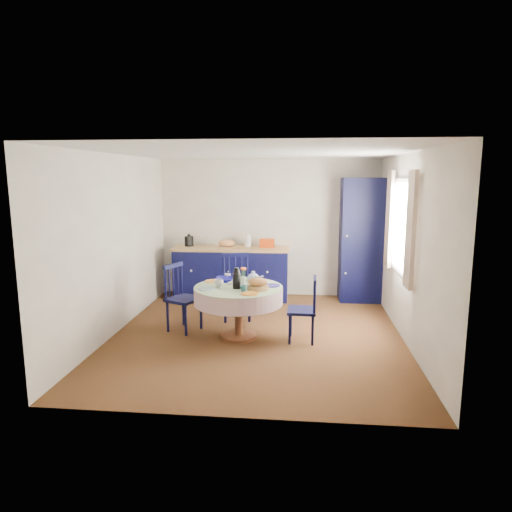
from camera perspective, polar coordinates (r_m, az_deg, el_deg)
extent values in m
plane|color=black|center=(6.50, 0.16, -9.77)|extent=(4.50, 4.50, 0.00)
plane|color=white|center=(6.13, 0.17, 12.82)|extent=(4.50, 4.50, 0.00)
cube|color=beige|center=(8.42, 1.64, 3.52)|extent=(4.00, 0.02, 2.50)
cube|color=beige|center=(6.69, -17.16, 1.39)|extent=(0.02, 4.50, 2.50)
cube|color=beige|center=(6.32, 18.51, 0.85)|extent=(0.02, 4.50, 2.50)
plane|color=white|center=(6.58, 18.03, 3.41)|extent=(0.00, 1.20, 1.20)
cube|color=#F2E7CC|center=(5.88, 18.76, 3.13)|extent=(0.05, 0.34, 1.45)
cube|color=#F2E7CC|center=(7.24, 16.30, 4.46)|extent=(0.05, 0.34, 1.45)
cube|color=black|center=(8.28, -3.09, -2.24)|extent=(2.04, 0.65, 0.89)
cube|color=tan|center=(8.19, -3.12, 0.95)|extent=(2.10, 0.69, 0.04)
cube|color=#982A07|center=(8.18, 1.40, 1.66)|extent=(0.26, 0.14, 0.16)
cube|color=tan|center=(8.15, -3.66, 1.11)|extent=(0.34, 0.25, 0.02)
ellipsoid|color=tan|center=(8.14, -3.67, 1.64)|extent=(0.31, 0.20, 0.13)
cylinder|color=silver|center=(8.26, -1.04, 1.95)|extent=(0.12, 0.12, 0.22)
cube|color=black|center=(8.24, 13.11, 1.95)|extent=(0.77, 0.56, 2.17)
cylinder|color=white|center=(7.92, 11.25, 2.50)|extent=(0.04, 0.02, 0.04)
cylinder|color=white|center=(8.03, 11.09, -2.11)|extent=(0.04, 0.02, 0.04)
cylinder|color=brown|center=(6.37, -2.17, -9.97)|extent=(0.49, 0.49, 0.05)
cylinder|color=brown|center=(6.26, -2.19, -7.12)|extent=(0.10, 0.10, 0.65)
cylinder|color=brown|center=(6.17, -2.21, -4.09)|extent=(1.14, 1.14, 0.03)
cylinder|color=silver|center=(6.19, -2.21, -4.95)|extent=(1.20, 1.20, 0.22)
cylinder|color=beige|center=(6.17, -2.22, -3.90)|extent=(1.20, 1.20, 0.01)
cylinder|color=#82A8B3|center=(6.05, -6.17, -4.11)|extent=(0.22, 0.22, 0.01)
cylinder|color=orange|center=(5.78, -0.81, -4.73)|extent=(0.22, 0.22, 0.01)
cylinder|color=navy|center=(6.21, 2.01, -3.69)|extent=(0.22, 0.22, 0.01)
cylinder|color=#87B473|center=(6.59, -0.87, -2.87)|extent=(0.22, 0.22, 0.01)
cylinder|color=orange|center=(6.49, -5.43, -3.13)|extent=(0.22, 0.22, 0.01)
cylinder|color=olive|center=(5.99, 0.24, -4.00)|extent=(0.28, 0.28, 0.05)
ellipsoid|color=tan|center=(5.98, 0.24, -3.25)|extent=(0.26, 0.16, 0.11)
cube|color=silver|center=(6.25, -3.01, -3.47)|extent=(0.10, 0.07, 0.04)
cylinder|color=black|center=(6.46, -8.78, -7.96)|extent=(0.04, 0.04, 0.44)
cylinder|color=black|center=(6.72, -6.89, -7.20)|extent=(0.04, 0.04, 0.44)
cylinder|color=black|center=(6.66, -10.99, -7.46)|extent=(0.04, 0.04, 0.44)
cylinder|color=black|center=(6.91, -9.07, -6.76)|extent=(0.04, 0.04, 0.44)
cube|color=black|center=(6.62, -8.99, -5.35)|extent=(0.55, 0.56, 0.04)
cylinder|color=black|center=(6.55, -11.26, -3.37)|extent=(0.04, 0.04, 0.49)
cylinder|color=black|center=(6.80, -9.31, -2.80)|extent=(0.04, 0.04, 0.49)
cube|color=black|center=(6.63, -10.33, -1.18)|extent=(0.20, 0.37, 0.06)
cylinder|color=black|center=(6.61, -10.79, -3.40)|extent=(0.02, 0.02, 0.41)
cylinder|color=black|center=(6.68, -10.26, -3.25)|extent=(0.02, 0.02, 0.41)
cylinder|color=black|center=(6.75, -9.75, -3.10)|extent=(0.02, 0.02, 0.41)
cylinder|color=black|center=(6.94, -3.86, -6.48)|extent=(0.04, 0.04, 0.46)
cylinder|color=black|center=(6.97, -0.84, -6.40)|extent=(0.04, 0.04, 0.46)
cylinder|color=black|center=(7.27, -4.00, -5.72)|extent=(0.04, 0.04, 0.46)
cylinder|color=black|center=(7.30, -1.11, -5.64)|extent=(0.04, 0.04, 0.46)
cube|color=black|center=(7.05, -2.47, -4.09)|extent=(0.53, 0.52, 0.04)
cylinder|color=black|center=(7.17, -4.05, -1.75)|extent=(0.04, 0.04, 0.52)
cylinder|color=black|center=(7.20, -1.14, -1.68)|extent=(0.04, 0.04, 0.52)
cube|color=black|center=(7.14, -2.61, 0.15)|extent=(0.41, 0.13, 0.06)
cylinder|color=black|center=(7.18, -3.37, -1.90)|extent=(0.02, 0.02, 0.43)
cylinder|color=black|center=(7.19, -2.59, -1.88)|extent=(0.02, 0.02, 0.43)
cylinder|color=black|center=(7.19, -1.82, -1.86)|extent=(0.02, 0.02, 0.43)
cylinder|color=black|center=(6.39, 4.37, -8.25)|extent=(0.03, 0.03, 0.40)
cylinder|color=black|center=(6.09, 4.23, -9.18)|extent=(0.03, 0.03, 0.40)
cylinder|color=black|center=(6.39, 7.07, -8.31)|extent=(0.03, 0.03, 0.40)
cylinder|color=black|center=(6.09, 7.07, -9.24)|extent=(0.03, 0.03, 0.40)
cube|color=black|center=(6.17, 5.72, -6.80)|extent=(0.38, 0.40, 0.04)
cylinder|color=black|center=(6.27, 7.33, -4.45)|extent=(0.03, 0.03, 0.45)
cylinder|color=black|center=(5.96, 7.35, -5.21)|extent=(0.03, 0.03, 0.45)
cube|color=black|center=(6.06, 7.38, -2.95)|extent=(0.04, 0.36, 0.06)
cylinder|color=black|center=(6.20, 7.33, -4.79)|extent=(0.02, 0.02, 0.37)
cylinder|color=black|center=(6.12, 7.33, -4.99)|extent=(0.02, 0.02, 0.37)
cylinder|color=black|center=(6.04, 7.34, -5.20)|extent=(0.02, 0.02, 0.37)
imported|color=silver|center=(6.15, -4.67, -3.43)|extent=(0.12, 0.12, 0.10)
imported|color=#27636C|center=(5.87, -1.55, -4.12)|extent=(0.09, 0.09, 0.08)
imported|color=black|center=(6.38, 0.25, -2.94)|extent=(0.12, 0.12, 0.09)
imported|color=silver|center=(6.59, -3.56, -2.58)|extent=(0.09, 0.09, 0.08)
imported|color=navy|center=(6.45, -3.91, -2.96)|extent=(0.26, 0.26, 0.06)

